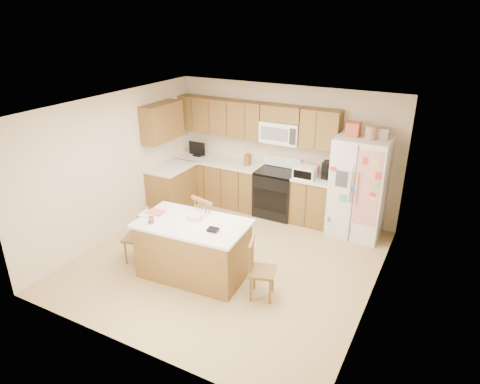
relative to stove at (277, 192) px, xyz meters
The scene contains 9 objects.
ground 1.99m from the stove, 90.00° to the right, with size 4.50×4.50×0.00m, color tan.
room_shell 2.16m from the stove, 90.00° to the right, with size 4.60×4.60×2.52m.
cabinetry 1.09m from the stove, behind, with size 3.36×1.56×2.15m.
stove is the anchor object (origin of this frame).
refrigerator 1.63m from the stove, ahead, with size 0.90×0.79×2.04m.
island 2.54m from the stove, 96.02° to the right, with size 1.71×1.06×0.98m.
windsor_chair_left 2.90m from the stove, 116.00° to the right, with size 0.46×0.47×0.90m.
windsor_chair_back 1.98m from the stove, 99.25° to the right, with size 0.56×0.55×1.08m.
windsor_chair_right 2.69m from the stove, 71.31° to the right, with size 0.45×0.46×0.88m.
Camera 1 is at (2.96, -5.19, 3.76)m, focal length 32.00 mm.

